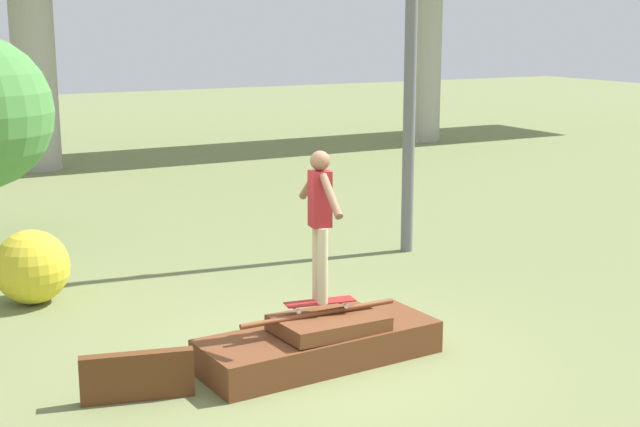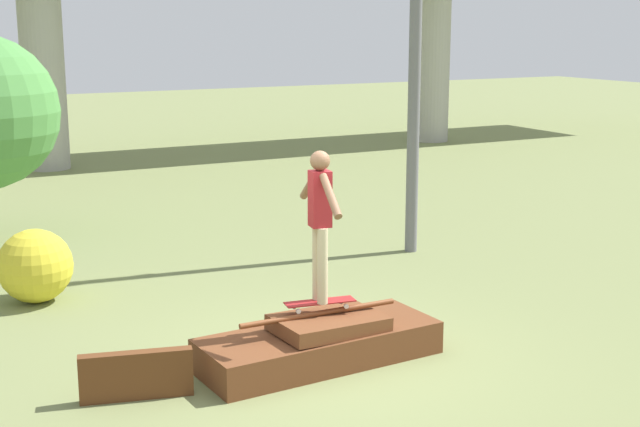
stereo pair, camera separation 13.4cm
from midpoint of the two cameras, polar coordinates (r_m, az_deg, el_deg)
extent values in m
plane|color=olive|center=(10.27, 0.34, -9.47)|extent=(80.00, 80.00, 0.00)
cube|color=brown|center=(10.20, 0.34, -8.49)|extent=(2.83, 1.16, 0.38)
cube|color=brown|center=(10.10, 0.95, -7.05)|extent=(1.28, 0.87, 0.21)
cylinder|color=brown|center=(10.07, 0.34, -6.41)|extent=(1.94, 0.06, 0.06)
cube|color=#5B3319|center=(9.42, -11.27, -10.12)|extent=(1.15, 0.41, 0.50)
cube|color=maroon|center=(10.11, 0.38, -5.67)|extent=(0.83, 0.33, 0.01)
cylinder|color=silver|center=(10.29, 1.72, -5.66)|extent=(0.06, 0.04, 0.05)
cylinder|color=silver|center=(10.14, 2.07, -5.95)|extent=(0.06, 0.04, 0.05)
cylinder|color=silver|center=(10.12, -1.31, -5.97)|extent=(0.06, 0.04, 0.05)
cylinder|color=silver|center=(9.96, -1.00, -6.27)|extent=(0.06, 0.04, 0.05)
cylinder|color=#C6B78E|center=(10.06, 0.23, -3.14)|extent=(0.12, 0.12, 0.87)
cylinder|color=#C6B78E|center=(9.90, 0.55, -3.39)|extent=(0.12, 0.12, 0.87)
cube|color=maroon|center=(9.81, 0.39, 0.95)|extent=(0.25, 0.24, 0.63)
sphere|color=brown|center=(9.73, 0.40, 3.40)|extent=(0.22, 0.22, 0.22)
cylinder|color=brown|center=(10.12, -0.26, 1.86)|extent=(0.17, 0.55, 0.42)
cylinder|color=brown|center=(9.46, 1.09, 1.13)|extent=(0.17, 0.55, 0.42)
cylinder|color=#A8A59E|center=(24.20, -17.19, 9.28)|extent=(1.10, 1.10, 5.58)
cylinder|color=#A8A59E|center=(28.99, 7.36, 10.11)|extent=(1.10, 1.10, 5.58)
cylinder|color=slate|center=(14.66, 6.36, 9.99)|extent=(0.20, 0.20, 6.50)
sphere|color=gold|center=(12.81, -17.48, -3.22)|extent=(1.02, 1.02, 1.02)
camera|label=1|loc=(0.07, -89.61, 0.08)|focal=50.00mm
camera|label=2|loc=(0.07, 90.39, -0.08)|focal=50.00mm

